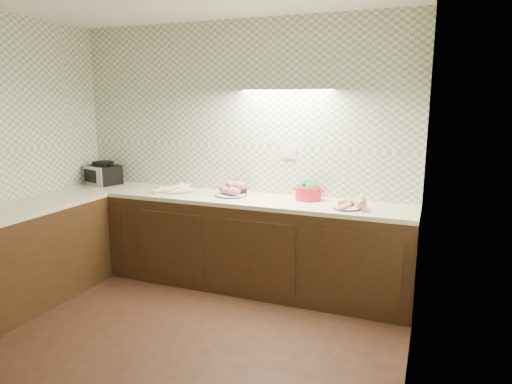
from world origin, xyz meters
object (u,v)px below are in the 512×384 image
(parsnip_pile, at_px, (170,189))
(veg_plate, at_px, (353,204))
(toaster_oven, at_px, (103,174))
(onion_bowl, at_px, (240,190))
(sweet_potato_plate, at_px, (232,190))
(dutch_oven, at_px, (308,191))

(parsnip_pile, xyz_separation_m, veg_plate, (1.87, -0.04, 0.01))
(toaster_oven, distance_m, veg_plate, 2.81)
(parsnip_pile, distance_m, onion_bowl, 0.73)
(parsnip_pile, distance_m, veg_plate, 1.87)
(veg_plate, bearing_deg, onion_bowl, 169.74)
(sweet_potato_plate, bearing_deg, veg_plate, -4.84)
(toaster_oven, xyz_separation_m, sweet_potato_plate, (1.60, -0.04, -0.06))
(veg_plate, bearing_deg, parsnip_pile, 178.68)
(parsnip_pile, xyz_separation_m, dutch_oven, (1.42, 0.15, 0.05))
(toaster_oven, bearing_deg, parsnip_pile, 10.69)
(toaster_oven, relative_size, sweet_potato_plate, 1.27)
(toaster_oven, distance_m, dutch_oven, 2.35)
(dutch_oven, distance_m, veg_plate, 0.50)
(toaster_oven, height_order, veg_plate, toaster_oven)
(toaster_oven, height_order, dutch_oven, toaster_oven)
(toaster_oven, distance_m, parsnip_pile, 0.94)
(onion_bowl, distance_m, veg_plate, 1.19)
(sweet_potato_plate, bearing_deg, parsnip_pile, -174.94)
(parsnip_pile, xyz_separation_m, sweet_potato_plate, (0.67, 0.06, 0.02))
(onion_bowl, relative_size, veg_plate, 0.48)
(onion_bowl, bearing_deg, veg_plate, -10.26)
(toaster_oven, relative_size, parsnip_pile, 0.96)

